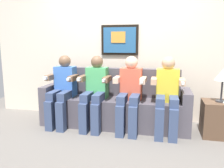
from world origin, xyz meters
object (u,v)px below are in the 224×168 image
object	(u,v)px
side_table_right	(217,119)
person_rightmost	(167,93)
table_lamp	(223,76)
couch	(114,106)
person_leftmost	(62,88)
person_right_center	(130,91)
person_left_center	(95,89)
spare_remote_on_table	(224,103)

from	to	relation	value
side_table_right	person_rightmost	bearing A→B (deg)	-174.95
person_rightmost	table_lamp	size ratio (longest dim) A/B	2.41
couch	side_table_right	size ratio (longest dim) A/B	4.59
couch	person_rightmost	size ratio (longest dim) A/B	2.06
table_lamp	couch	bearing A→B (deg)	175.90
person_leftmost	person_right_center	xyz separation A→B (m)	(1.07, 0.00, -0.00)
couch	table_lamp	world-z (taller)	table_lamp
person_left_center	person_rightmost	xyz separation A→B (m)	(1.07, 0.00, -0.00)
person_left_center	person_rightmost	size ratio (longest dim) A/B	1.00
person_right_center	side_table_right	distance (m)	1.28
person_leftmost	side_table_right	bearing A→B (deg)	1.53
person_right_center	table_lamp	distance (m)	1.29
person_leftmost	spare_remote_on_table	distance (m)	2.36
person_leftmost	spare_remote_on_table	size ratio (longest dim) A/B	8.54
couch	table_lamp	distance (m)	1.63
side_table_right	spare_remote_on_table	distance (m)	0.28
person_left_center	person_right_center	xyz separation A→B (m)	(0.54, 0.00, -0.00)
couch	person_right_center	bearing A→B (deg)	-32.02
person_rightmost	spare_remote_on_table	distance (m)	0.76
table_lamp	spare_remote_on_table	xyz separation A→B (m)	(0.02, -0.09, -0.35)
person_left_center	spare_remote_on_table	world-z (taller)	person_left_center
couch	side_table_right	world-z (taller)	couch
person_rightmost	spare_remote_on_table	size ratio (longest dim) A/B	8.54
couch	person_leftmost	size ratio (longest dim) A/B	2.06
person_left_center	person_right_center	distance (m)	0.54
table_lamp	person_rightmost	bearing A→B (deg)	-175.38
table_lamp	person_right_center	bearing A→B (deg)	-177.34
person_rightmost	person_leftmost	bearing A→B (deg)	-179.98
spare_remote_on_table	person_leftmost	bearing A→B (deg)	179.14
person_left_center	side_table_right	bearing A→B (deg)	2.00
couch	person_rightmost	bearing A→B (deg)	-11.79
person_right_center	side_table_right	size ratio (longest dim) A/B	2.22
person_left_center	person_right_center	bearing A→B (deg)	0.05
side_table_right	table_lamp	xyz separation A→B (m)	(0.03, -0.00, 0.61)
person_right_center	spare_remote_on_table	distance (m)	1.29
spare_remote_on_table	table_lamp	bearing A→B (deg)	104.60
person_right_center	side_table_right	xyz separation A→B (m)	(1.23, 0.06, -0.36)
person_leftmost	person_left_center	distance (m)	0.54
person_right_center	spare_remote_on_table	world-z (taller)	person_right_center
person_left_center	side_table_right	xyz separation A→B (m)	(1.76, 0.06, -0.36)
person_rightmost	spare_remote_on_table	bearing A→B (deg)	-2.73
person_left_center	side_table_right	world-z (taller)	person_left_center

